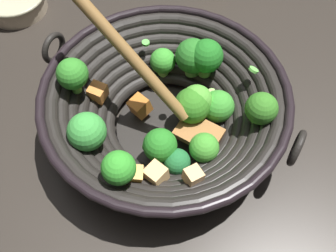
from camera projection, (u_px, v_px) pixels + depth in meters
ground_plane at (165, 129)px, 0.67m from camera, size 4.00×4.00×0.00m
wok at (166, 106)px, 0.61m from camera, size 0.38×0.42×0.24m
prep_bowl at (14, 1)px, 0.81m from camera, size 0.13×0.13×0.04m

